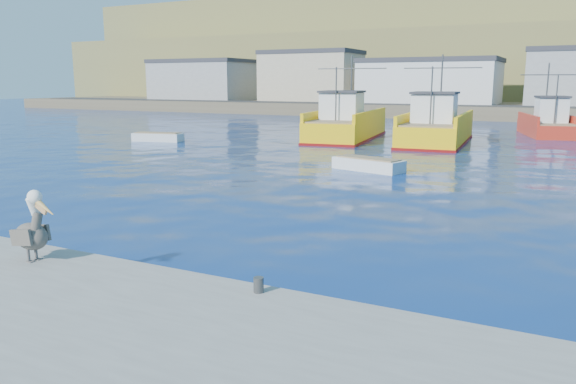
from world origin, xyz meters
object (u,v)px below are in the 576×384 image
(boat_orange, at_px, (547,124))
(skiff_left, at_px, (158,138))
(trawler_yellow_a, at_px, (346,125))
(skiff_mid, at_px, (368,165))
(trawler_yellow_b, at_px, (436,129))
(pelican, at_px, (32,231))

(boat_orange, relative_size, skiff_left, 2.25)
(trawler_yellow_a, xyz_separation_m, skiff_mid, (6.99, -14.97, -0.84))
(trawler_yellow_b, bearing_deg, pelican, -92.69)
(trawler_yellow_a, relative_size, trawler_yellow_b, 1.03)
(boat_orange, relative_size, pelican, 5.46)
(trawler_yellow_a, xyz_separation_m, trawler_yellow_b, (7.20, -0.04, -0.01))
(skiff_mid, distance_m, pelican, 19.30)
(skiff_mid, bearing_deg, skiff_left, 161.11)
(skiff_left, distance_m, pelican, 31.42)
(skiff_left, bearing_deg, skiff_mid, -18.89)
(skiff_left, height_order, skiff_mid, skiff_left)
(pelican, bearing_deg, skiff_mid, 85.85)
(skiff_left, bearing_deg, pelican, -55.29)
(trawler_yellow_a, height_order, pelican, trawler_yellow_a)
(skiff_left, relative_size, skiff_mid, 1.01)
(trawler_yellow_a, height_order, skiff_left, trawler_yellow_a)
(skiff_mid, bearing_deg, boat_orange, 73.66)
(pelican, bearing_deg, skiff_left, 124.71)
(boat_orange, xyz_separation_m, skiff_left, (-26.62, -18.45, -0.77))
(skiff_mid, relative_size, pelican, 2.40)
(boat_orange, bearing_deg, trawler_yellow_b, -125.18)
(trawler_yellow_a, bearing_deg, boat_orange, 35.10)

